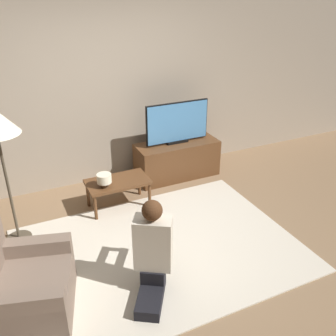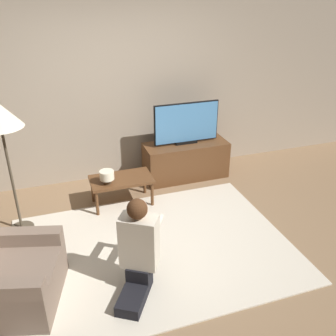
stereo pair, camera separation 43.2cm
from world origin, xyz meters
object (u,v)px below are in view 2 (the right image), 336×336
(armchair, at_px, (10,277))
(table_lamp, at_px, (107,176))
(coffee_table, at_px, (121,181))
(person_kneeling, at_px, (139,247))
(tv, at_px, (186,123))

(armchair, relative_size, table_lamp, 5.54)
(coffee_table, bearing_deg, person_kneeling, -96.36)
(coffee_table, xyz_separation_m, person_kneeling, (-0.17, -1.54, 0.14))
(armchair, height_order, person_kneeling, person_kneeling)
(tv, bearing_deg, coffee_table, -156.67)
(person_kneeling, bearing_deg, tv, -89.96)
(tv, bearing_deg, table_lamp, -156.84)
(coffee_table, xyz_separation_m, armchair, (-1.31, -1.34, -0.06))
(coffee_table, bearing_deg, table_lamp, -157.77)
(armchair, bearing_deg, coffee_table, -28.56)
(coffee_table, distance_m, person_kneeling, 1.56)
(coffee_table, bearing_deg, tv, 23.33)
(person_kneeling, relative_size, table_lamp, 5.33)
(coffee_table, distance_m, table_lamp, 0.26)
(coffee_table, height_order, person_kneeling, person_kneeling)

